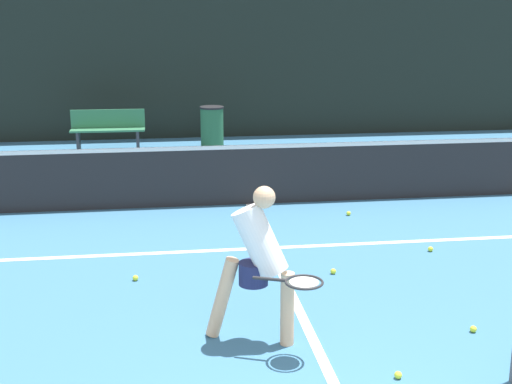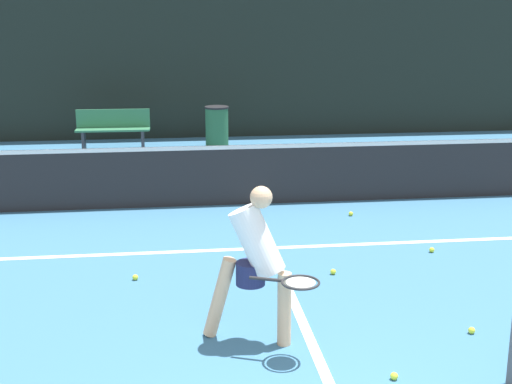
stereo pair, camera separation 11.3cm
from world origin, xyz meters
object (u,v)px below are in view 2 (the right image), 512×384
(player_practicing, at_px, (256,259))
(parked_car, at_px, (309,92))
(trash_bin, at_px, (217,127))
(courtside_bench, at_px, (113,128))

(player_practicing, relative_size, parked_car, 0.33)
(player_practicing, bearing_deg, trash_bin, 109.63)
(courtside_bench, bearing_deg, player_practicing, -77.12)
(trash_bin, height_order, parked_car, parked_car)
(player_practicing, distance_m, trash_bin, 9.44)
(courtside_bench, distance_m, parked_car, 7.52)
(courtside_bench, distance_m, trash_bin, 2.25)
(player_practicing, relative_size, courtside_bench, 0.95)
(player_practicing, bearing_deg, courtside_bench, 123.09)
(player_practicing, height_order, trash_bin, player_practicing)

